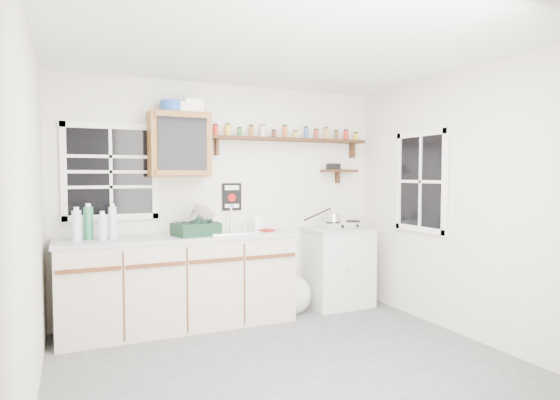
{
  "coord_description": "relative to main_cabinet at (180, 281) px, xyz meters",
  "views": [
    {
      "loc": [
        -1.56,
        -3.31,
        1.51
      ],
      "look_at": [
        0.17,
        0.55,
        1.29
      ],
      "focal_mm": 30.0,
      "sensor_mm": 36.0,
      "label": 1
    }
  ],
  "objects": [
    {
      "name": "sink",
      "position": [
        0.54,
        0.01,
        0.47
      ],
      "size": [
        0.52,
        0.44,
        0.29
      ],
      "color": "silver",
      "rests_on": "main_cabinet"
    },
    {
      "name": "secondary_shelf",
      "position": [
        1.94,
        0.22,
        1.12
      ],
      "size": [
        0.45,
        0.16,
        0.24
      ],
      "color": "black",
      "rests_on": "wall_back"
    },
    {
      "name": "room",
      "position": [
        0.58,
        -1.3,
        0.79
      ],
      "size": [
        3.64,
        3.24,
        2.54
      ],
      "color": "#4B4B4D",
      "rests_on": "ground"
    },
    {
      "name": "upper_cabinet_clutter",
      "position": [
        0.05,
        0.14,
        1.75
      ],
      "size": [
        0.42,
        0.24,
        0.14
      ],
      "color": "#1B4FB1",
      "rests_on": "upper_cabinet"
    },
    {
      "name": "right_cabinet",
      "position": [
        1.83,
        0.03,
        -0.01
      ],
      "size": [
        0.73,
        0.57,
        0.91
      ],
      "color": "beige",
      "rests_on": "floor"
    },
    {
      "name": "saucepan",
      "position": [
        1.75,
        0.01,
        0.57
      ],
      "size": [
        0.39,
        0.25,
        0.17
      ],
      "rotation": [
        0.0,
        0.0,
        -0.49
      ],
      "color": "silver",
      "rests_on": "hotplate"
    },
    {
      "name": "rag",
      "position": [
        0.91,
        -0.05,
        0.47
      ],
      "size": [
        0.18,
        0.17,
        0.02
      ],
      "primitive_type": "cube",
      "rotation": [
        0.0,
        0.0,
        0.38
      ],
      "color": "maroon",
      "rests_on": "main_cabinet"
    },
    {
      "name": "spice_shelf",
      "position": [
        1.3,
        0.21,
        1.47
      ],
      "size": [
        1.91,
        0.18,
        0.35
      ],
      "color": "black",
      "rests_on": "wall_back"
    },
    {
      "name": "soap_bottle",
      "position": [
        0.86,
        0.09,
        0.56
      ],
      "size": [
        0.1,
        0.1,
        0.21
      ],
      "primitive_type": "imported",
      "rotation": [
        0.0,
        0.0,
        0.1
      ],
      "color": "white",
      "rests_on": "main_cabinet"
    },
    {
      "name": "water_bottles",
      "position": [
        -0.8,
        -0.01,
        0.61
      ],
      "size": [
        0.39,
        0.18,
        0.34
      ],
      "color": "silver",
      "rests_on": "main_cabinet"
    },
    {
      "name": "main_cabinet",
      "position": [
        0.0,
        0.0,
        0.0
      ],
      "size": [
        2.31,
        0.63,
        0.92
      ],
      "color": "beige",
      "rests_on": "floor"
    },
    {
      "name": "hotplate",
      "position": [
        1.89,
        0.01,
        0.48
      ],
      "size": [
        0.55,
        0.3,
        0.08
      ],
      "rotation": [
        0.0,
        0.0,
        -0.03
      ],
      "color": "silver",
      "rests_on": "right_cabinet"
    },
    {
      "name": "window_right",
      "position": [
        2.37,
        -0.75,
        0.99
      ],
      "size": [
        0.03,
        0.78,
        1.08
      ],
      "color": "black",
      "rests_on": "wall_back"
    },
    {
      "name": "upper_cabinet",
      "position": [
        0.03,
        0.14,
        1.36
      ],
      "size": [
        0.6,
        0.32,
        0.65
      ],
      "color": "brown",
      "rests_on": "wall_back"
    },
    {
      "name": "trash_bag",
      "position": [
        1.24,
        -0.03,
        -0.26
      ],
      "size": [
        0.41,
        0.37,
        0.47
      ],
      "color": "silver",
      "rests_on": "floor"
    },
    {
      "name": "warning_sign",
      "position": [
        0.63,
        0.29,
        0.82
      ],
      "size": [
        0.22,
        0.02,
        0.3
      ],
      "color": "black",
      "rests_on": "wall_back"
    },
    {
      "name": "dish_rack",
      "position": [
        0.16,
        -0.07,
        0.56
      ],
      "size": [
        0.47,
        0.39,
        0.31
      ],
      "rotation": [
        0.0,
        0.0,
        0.21
      ],
      "color": "black",
      "rests_on": "main_cabinet"
    },
    {
      "name": "window_back",
      "position": [
        -0.62,
        0.29,
        1.09
      ],
      "size": [
        0.93,
        0.03,
        0.98
      ],
      "color": "black",
      "rests_on": "wall_back"
    }
  ]
}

